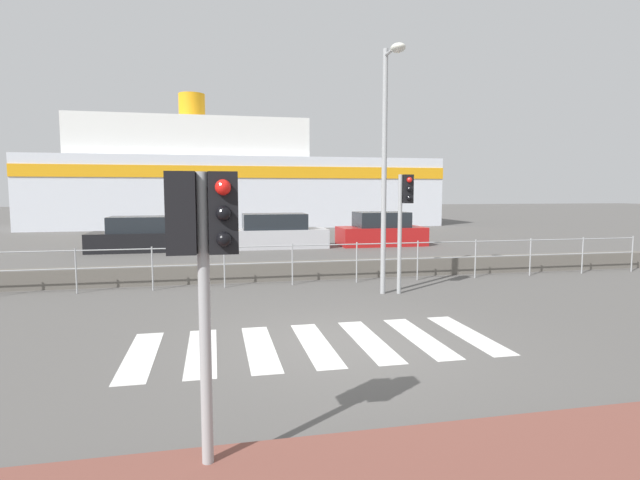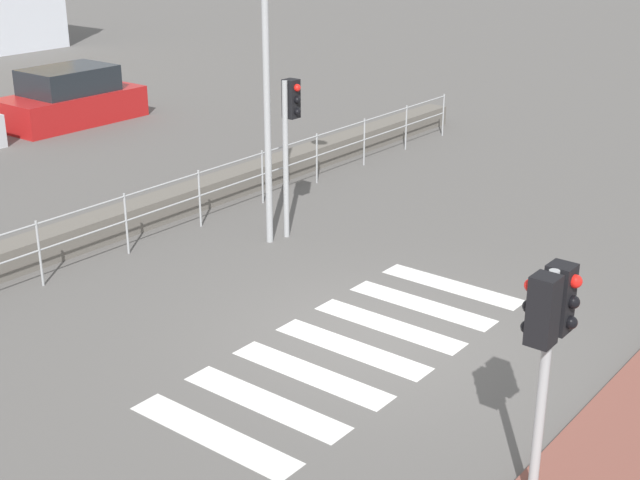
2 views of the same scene
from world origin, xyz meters
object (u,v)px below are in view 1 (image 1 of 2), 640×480
(traffic_light_near, at_px, (203,239))
(traffic_light_far, at_px, (404,207))
(streetlamp, at_px, (387,143))
(parked_car_silver, at_px, (275,233))
(parked_car_red, at_px, (381,231))
(parked_car_black, at_px, (141,236))
(ferry_boat, at_px, (232,182))

(traffic_light_near, height_order, traffic_light_far, traffic_light_far)
(streetlamp, bearing_deg, traffic_light_far, 13.05)
(parked_car_silver, xyz_separation_m, parked_car_red, (4.91, 0.00, 0.01))
(parked_car_black, bearing_deg, ferry_boat, 73.83)
(ferry_boat, bearing_deg, traffic_light_near, -92.52)
(traffic_light_near, height_order, parked_car_silver, traffic_light_near)
(parked_car_black, bearing_deg, streetlamp, -56.67)
(traffic_light_near, xyz_separation_m, traffic_light_far, (4.56, 7.00, 0.03))
(traffic_light_far, bearing_deg, parked_car_silver, 100.18)
(traffic_light_near, distance_m, parked_car_silver, 17.72)
(ferry_boat, bearing_deg, traffic_light_far, -82.94)
(traffic_light_far, distance_m, parked_car_red, 10.99)
(traffic_light_far, distance_m, parked_car_silver, 10.73)
(traffic_light_far, xyz_separation_m, streetlamp, (-0.49, -0.11, 1.48))
(parked_car_red, bearing_deg, parked_car_black, -180.00)
(streetlamp, relative_size, parked_car_red, 1.48)
(traffic_light_far, height_order, parked_car_silver, traffic_light_far)
(streetlamp, distance_m, parked_car_red, 11.53)
(parked_car_red, bearing_deg, parked_car_silver, -180.00)
(traffic_light_near, distance_m, parked_car_black, 17.75)
(traffic_light_near, xyz_separation_m, ferry_boat, (1.42, 32.32, 1.07))
(traffic_light_far, height_order, parked_car_red, traffic_light_far)
(traffic_light_far, relative_size, parked_car_black, 0.70)
(parked_car_black, relative_size, parked_car_silver, 0.90)
(traffic_light_far, xyz_separation_m, parked_car_red, (3.03, 10.46, -1.46))
(parked_car_black, height_order, parked_car_red, parked_car_red)
(parked_car_black, bearing_deg, traffic_light_far, -54.55)
(streetlamp, relative_size, ferry_boat, 0.21)
(ferry_boat, xyz_separation_m, parked_car_silver, (1.26, -14.86, -2.51))
(streetlamp, bearing_deg, parked_car_black, 123.33)
(traffic_light_far, xyz_separation_m, ferry_boat, (-3.14, 25.32, 1.04))
(traffic_light_near, height_order, parked_car_black, traffic_light_near)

